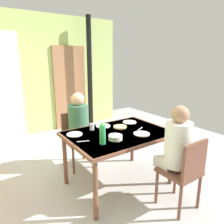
{
  "coord_description": "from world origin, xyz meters",
  "views": [
    {
      "loc": [
        -1.32,
        -2.33,
        1.71
      ],
      "look_at": [
        0.24,
        -0.08,
        1.01
      ],
      "focal_mm": 33.58,
      "sensor_mm": 36.0,
      "label": 1
    }
  ],
  "objects_px": {
    "chair_far_diner": "(76,136)",
    "serving_bowl_center": "(115,137)",
    "person_far_diner": "(79,121)",
    "chair_near_diner": "(185,170)",
    "dining_table": "(118,138)",
    "water_bottle_green_near": "(103,134)",
    "person_near_diner": "(177,143)"
  },
  "relations": [
    {
      "from": "chair_near_diner",
      "to": "water_bottle_green_near",
      "type": "height_order",
      "value": "water_bottle_green_near"
    },
    {
      "from": "chair_near_diner",
      "to": "water_bottle_green_near",
      "type": "xyz_separation_m",
      "value": [
        -0.68,
        0.64,
        0.39
      ]
    },
    {
      "from": "dining_table",
      "to": "chair_near_diner",
      "type": "height_order",
      "value": "chair_near_diner"
    },
    {
      "from": "serving_bowl_center",
      "to": "person_near_diner",
      "type": "bearing_deg",
      "value": -47.37
    },
    {
      "from": "chair_near_diner",
      "to": "person_far_diner",
      "type": "distance_m",
      "value": 1.65
    },
    {
      "from": "chair_far_diner",
      "to": "person_near_diner",
      "type": "relative_size",
      "value": 1.13
    },
    {
      "from": "dining_table",
      "to": "chair_far_diner",
      "type": "distance_m",
      "value": 0.89
    },
    {
      "from": "chair_far_diner",
      "to": "person_far_diner",
      "type": "height_order",
      "value": "person_far_diner"
    },
    {
      "from": "chair_far_diner",
      "to": "water_bottle_green_near",
      "type": "bearing_deg",
      "value": 82.34
    },
    {
      "from": "chair_near_diner",
      "to": "chair_far_diner",
      "type": "distance_m",
      "value": 1.76
    },
    {
      "from": "person_near_diner",
      "to": "serving_bowl_center",
      "type": "height_order",
      "value": "person_near_diner"
    },
    {
      "from": "serving_bowl_center",
      "to": "chair_far_diner",
      "type": "bearing_deg",
      "value": 93.27
    },
    {
      "from": "chair_near_diner",
      "to": "water_bottle_green_near",
      "type": "distance_m",
      "value": 1.01
    },
    {
      "from": "person_near_diner",
      "to": "chair_near_diner",
      "type": "bearing_deg",
      "value": -90.0
    },
    {
      "from": "chair_far_diner",
      "to": "person_far_diner",
      "type": "distance_m",
      "value": 0.31
    },
    {
      "from": "person_far_diner",
      "to": "dining_table",
      "type": "bearing_deg",
      "value": 108.35
    },
    {
      "from": "chair_near_diner",
      "to": "chair_far_diner",
      "type": "bearing_deg",
      "value": 107.91
    },
    {
      "from": "chair_far_diner",
      "to": "person_near_diner",
      "type": "xyz_separation_m",
      "value": [
        0.54,
        -1.54,
        0.28
      ]
    },
    {
      "from": "chair_near_diner",
      "to": "person_far_diner",
      "type": "bearing_deg",
      "value": 109.39
    },
    {
      "from": "dining_table",
      "to": "serving_bowl_center",
      "type": "height_order",
      "value": "serving_bowl_center"
    },
    {
      "from": "chair_far_diner",
      "to": "serving_bowl_center",
      "type": "relative_size",
      "value": 5.12
    },
    {
      "from": "chair_near_diner",
      "to": "person_near_diner",
      "type": "xyz_separation_m",
      "value": [
        -0.0,
        0.14,
        0.28
      ]
    },
    {
      "from": "person_near_diner",
      "to": "serving_bowl_center",
      "type": "xyz_separation_m",
      "value": [
        -0.48,
        0.52,
        0.0
      ]
    },
    {
      "from": "person_near_diner",
      "to": "person_far_diner",
      "type": "distance_m",
      "value": 1.5
    },
    {
      "from": "person_near_diner",
      "to": "water_bottle_green_near",
      "type": "height_order",
      "value": "person_near_diner"
    },
    {
      "from": "chair_near_diner",
      "to": "person_near_diner",
      "type": "height_order",
      "value": "person_near_diner"
    },
    {
      "from": "dining_table",
      "to": "water_bottle_green_near",
      "type": "height_order",
      "value": "water_bottle_green_near"
    },
    {
      "from": "person_far_diner",
      "to": "water_bottle_green_near",
      "type": "relative_size",
      "value": 2.89
    },
    {
      "from": "water_bottle_green_near",
      "to": "serving_bowl_center",
      "type": "bearing_deg",
      "value": 6.95
    },
    {
      "from": "water_bottle_green_near",
      "to": "chair_far_diner",
      "type": "bearing_deg",
      "value": 82.34
    },
    {
      "from": "dining_table",
      "to": "water_bottle_green_near",
      "type": "bearing_deg",
      "value": -151.75
    },
    {
      "from": "person_near_diner",
      "to": "dining_table",
      "type": "bearing_deg",
      "value": 113.78
    }
  ]
}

